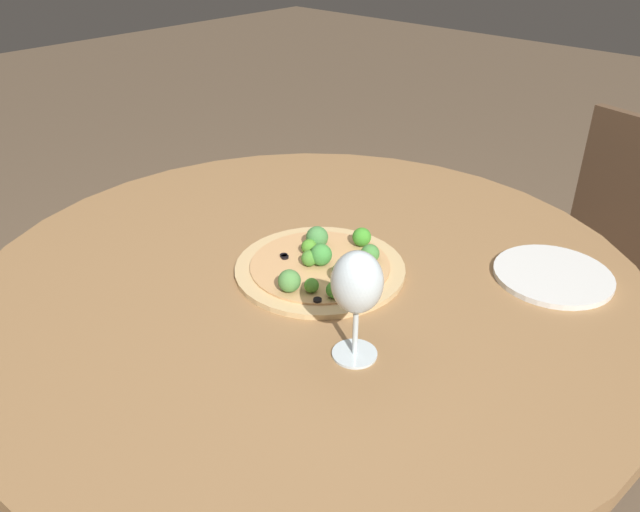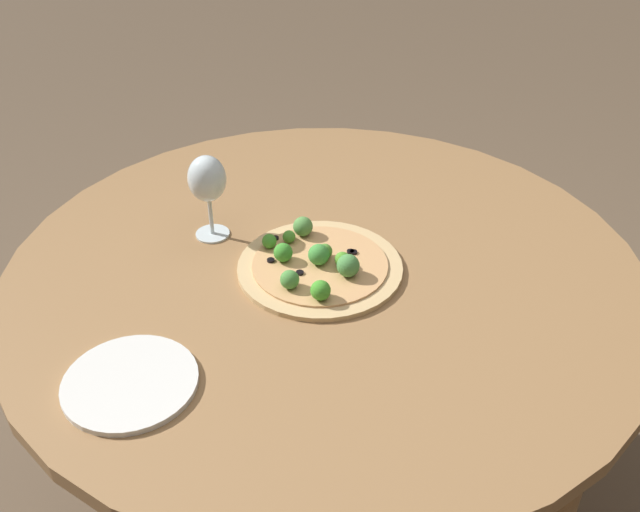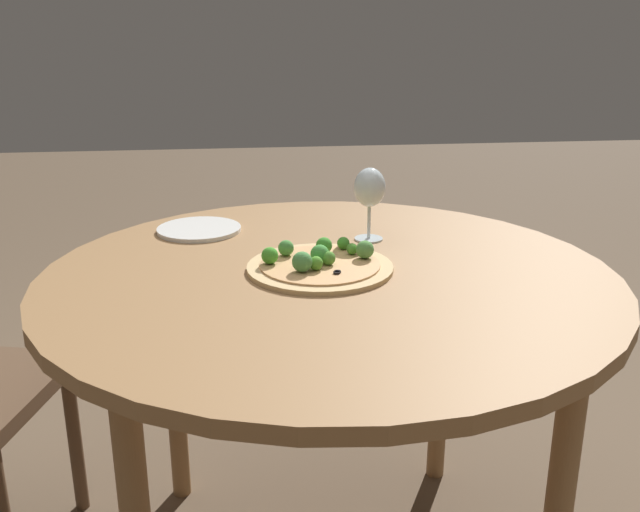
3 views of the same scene
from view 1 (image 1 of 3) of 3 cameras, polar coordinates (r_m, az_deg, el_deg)
dining_table at (r=1.14m, az=-0.94°, el=-4.60°), size 1.18×1.18×0.78m
chair at (r=1.85m, az=24.20°, el=-1.02°), size 0.49×0.49×0.86m
pizza at (r=1.10m, az=0.15°, el=-0.82°), size 0.30×0.30×0.06m
wine_glass at (r=0.85m, az=3.40°, el=-2.69°), size 0.07×0.07×0.17m
plate_near at (r=1.16m, az=20.52°, el=-1.65°), size 0.20×0.20×0.01m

